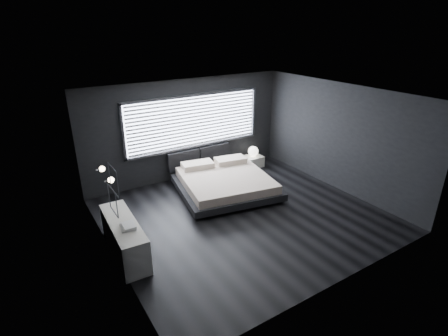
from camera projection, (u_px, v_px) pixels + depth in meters
room at (245, 160)px, 7.64m from camera, size 6.04×6.00×2.80m
window at (195, 122)px, 9.76m from camera, size 4.14×0.09×1.52m
headboard at (199, 156)px, 10.15m from camera, size 1.96×0.16×0.52m
sconce_near at (111, 180)px, 6.18m from camera, size 0.18×0.11×0.11m
sconce_far at (102, 169)px, 6.65m from camera, size 0.18×0.11×0.11m
wall_art_upper at (114, 180)px, 5.57m from camera, size 0.01×0.48×0.48m
wall_art_lower at (113, 200)px, 5.95m from camera, size 0.01×0.48×0.48m
bed at (225, 182)px, 9.18m from camera, size 2.78×2.70×0.62m
nightstand at (253, 161)px, 10.89m from camera, size 0.58×0.49×0.34m
orb_lamp at (253, 151)px, 10.78m from camera, size 0.31×0.31×0.31m
dresser at (124, 237)px, 6.72m from camera, size 0.58×1.80×0.71m
book_stack at (128, 226)px, 6.38m from camera, size 0.30×0.37×0.07m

